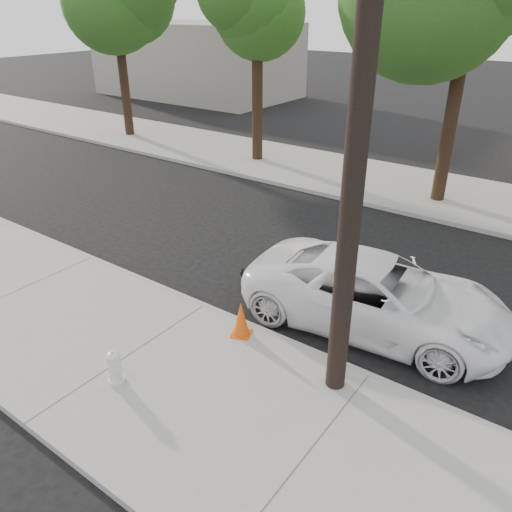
# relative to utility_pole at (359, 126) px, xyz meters

# --- Properties ---
(ground) EXTENTS (120.00, 120.00, 0.00)m
(ground) POSITION_rel_utility_pole_xyz_m (-3.60, 2.70, -4.70)
(ground) COLOR black
(ground) RESTS_ON ground
(near_sidewalk) EXTENTS (90.00, 4.40, 0.15)m
(near_sidewalk) POSITION_rel_utility_pole_xyz_m (-3.60, -1.60, -4.62)
(near_sidewalk) COLOR gray
(near_sidewalk) RESTS_ON ground
(far_sidewalk) EXTENTS (90.00, 5.00, 0.15)m
(far_sidewalk) POSITION_rel_utility_pole_xyz_m (-3.60, 11.20, -4.62)
(far_sidewalk) COLOR gray
(far_sidewalk) RESTS_ON ground
(curb_near) EXTENTS (90.00, 0.12, 0.16)m
(curb_near) POSITION_rel_utility_pole_xyz_m (-3.60, 0.60, -4.62)
(curb_near) COLOR #9E9B93
(curb_near) RESTS_ON ground
(building_far) EXTENTS (14.00, 8.00, 5.00)m
(building_far) POSITION_rel_utility_pole_xyz_m (-23.60, 22.70, -2.20)
(building_far) COLOR gray
(building_far) RESTS_ON ground
(utility_pole) EXTENTS (1.40, 0.34, 9.00)m
(utility_pole) POSITION_rel_utility_pole_xyz_m (0.00, 0.00, 0.00)
(utility_pole) COLOR black
(utility_pole) RESTS_ON near_sidewalk
(tree_b) EXTENTS (4.34, 4.20, 8.45)m
(tree_b) POSITION_rel_utility_pole_xyz_m (-9.41, 10.76, 1.45)
(tree_b) COLOR black
(tree_b) RESTS_ON far_sidewalk
(police_cruiser) EXTENTS (5.77, 3.11, 1.54)m
(police_cruiser) POSITION_rel_utility_pole_xyz_m (-0.29, 2.31, -3.93)
(police_cruiser) COLOR white
(police_cruiser) RESTS_ON ground
(fire_hydrant) EXTENTS (0.33, 0.31, 0.63)m
(fire_hydrant) POSITION_rel_utility_pole_xyz_m (-3.19, -2.25, -4.24)
(fire_hydrant) COLOR silver
(fire_hydrant) RESTS_ON near_sidewalk
(traffic_cone) EXTENTS (0.50, 0.50, 0.75)m
(traffic_cone) POSITION_rel_utility_pole_xyz_m (-2.26, 0.20, -4.19)
(traffic_cone) COLOR #DF510B
(traffic_cone) RESTS_ON near_sidewalk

